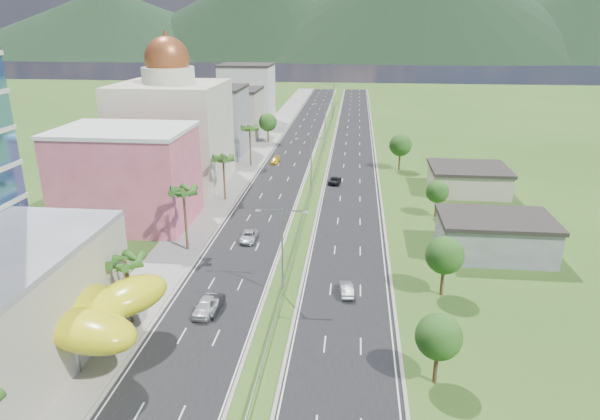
% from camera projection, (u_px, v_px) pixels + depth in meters
% --- Properties ---
extents(ground, '(500.00, 500.00, 0.00)m').
position_uv_depth(ground, '(270.00, 341.00, 55.07)').
color(ground, '#2D5119').
rests_on(ground, ground).
extents(road_left, '(11.00, 260.00, 0.04)m').
position_uv_depth(road_left, '(295.00, 147.00, 140.23)').
color(road_left, black).
rests_on(road_left, ground).
extents(road_right, '(11.00, 260.00, 0.04)m').
position_uv_depth(road_right, '(353.00, 149.00, 138.76)').
color(road_right, black).
rests_on(road_right, ground).
extents(sidewalk_left, '(7.00, 260.00, 0.12)m').
position_uv_depth(sidewalk_left, '(260.00, 146.00, 141.14)').
color(sidewalk_left, gray).
rests_on(sidewalk_left, ground).
extents(median_guardrail, '(0.10, 216.06, 0.76)m').
position_uv_depth(median_guardrail, '(319.00, 163.00, 122.40)').
color(median_guardrail, gray).
rests_on(median_guardrail, ground).
extents(streetlight_median_b, '(6.04, 0.25, 11.00)m').
position_uv_depth(streetlight_median_b, '(282.00, 243.00, 62.21)').
color(streetlight_median_b, gray).
rests_on(streetlight_median_b, ground).
extents(streetlight_median_c, '(6.04, 0.25, 11.00)m').
position_uv_depth(streetlight_median_c, '(311.00, 160.00, 99.73)').
color(streetlight_median_c, gray).
rests_on(streetlight_median_c, ground).
extents(streetlight_median_d, '(6.04, 0.25, 11.00)m').
position_uv_depth(streetlight_median_d, '(325.00, 119.00, 141.95)').
color(streetlight_median_d, gray).
rests_on(streetlight_median_d, ground).
extents(streetlight_median_e, '(6.04, 0.25, 11.00)m').
position_uv_depth(streetlight_median_e, '(333.00, 97.00, 184.16)').
color(streetlight_median_e, gray).
rests_on(streetlight_median_e, ground).
extents(lime_canopy, '(18.00, 15.00, 7.40)m').
position_uv_depth(lime_canopy, '(58.00, 308.00, 51.61)').
color(lime_canopy, '#CDC814').
rests_on(lime_canopy, ground).
extents(pink_shophouse, '(20.00, 15.00, 15.00)m').
position_uv_depth(pink_shophouse, '(127.00, 178.00, 85.34)').
color(pink_shophouse, '#C45065').
rests_on(pink_shophouse, ground).
extents(domed_building, '(20.00, 20.00, 28.70)m').
position_uv_depth(domed_building, '(173.00, 128.00, 105.63)').
color(domed_building, beige).
rests_on(domed_building, ground).
extents(midrise_grey, '(16.00, 15.00, 16.00)m').
position_uv_depth(midrise_grey, '(211.00, 122.00, 130.10)').
color(midrise_grey, slate).
rests_on(midrise_grey, ground).
extents(midrise_beige, '(16.00, 15.00, 13.00)m').
position_uv_depth(midrise_beige, '(232.00, 114.00, 151.24)').
color(midrise_beige, '#B5AD95').
rests_on(midrise_beige, ground).
extents(midrise_white, '(16.00, 15.00, 18.00)m').
position_uv_depth(midrise_white, '(247.00, 95.00, 171.99)').
color(midrise_white, silver).
rests_on(midrise_white, ground).
extents(shed_near, '(15.00, 10.00, 5.00)m').
position_uv_depth(shed_near, '(494.00, 238.00, 74.95)').
color(shed_near, slate).
rests_on(shed_near, ground).
extents(shed_far, '(14.00, 12.00, 4.40)m').
position_uv_depth(shed_far, '(468.00, 181.00, 103.00)').
color(shed_far, '#B5AD95').
rests_on(shed_far, ground).
extents(palm_tree_b, '(3.60, 3.60, 8.10)m').
position_uv_depth(palm_tree_b, '(126.00, 264.00, 56.12)').
color(palm_tree_b, '#47301C').
rests_on(palm_tree_b, ground).
extents(palm_tree_c, '(3.60, 3.60, 9.60)m').
position_uv_depth(palm_tree_c, '(184.00, 194.00, 74.40)').
color(palm_tree_c, '#47301C').
rests_on(palm_tree_c, ground).
extents(palm_tree_d, '(3.60, 3.60, 8.60)m').
position_uv_depth(palm_tree_d, '(223.00, 160.00, 96.30)').
color(palm_tree_d, '#47301C').
rests_on(palm_tree_d, ground).
extents(palm_tree_e, '(3.60, 3.60, 9.40)m').
position_uv_depth(palm_tree_e, '(250.00, 130.00, 119.49)').
color(palm_tree_e, '#47301C').
rests_on(palm_tree_e, ground).
extents(leafy_tree_lfar, '(4.90, 4.90, 8.05)m').
position_uv_depth(leafy_tree_lfar, '(268.00, 122.00, 143.85)').
color(leafy_tree_lfar, '#47301C').
rests_on(leafy_tree_lfar, ground).
extents(leafy_tree_ra, '(4.20, 4.20, 6.90)m').
position_uv_depth(leafy_tree_ra, '(439.00, 337.00, 47.23)').
color(leafy_tree_ra, '#47301C').
rests_on(leafy_tree_ra, ground).
extents(leafy_tree_rb, '(4.55, 4.55, 7.47)m').
position_uv_depth(leafy_tree_rb, '(445.00, 255.00, 62.75)').
color(leafy_tree_rb, '#47301C').
rests_on(leafy_tree_rb, ground).
extents(leafy_tree_rc, '(3.85, 3.85, 6.33)m').
position_uv_depth(leafy_tree_rc, '(437.00, 192.00, 88.99)').
color(leafy_tree_rc, '#47301C').
rests_on(leafy_tree_rc, ground).
extents(leafy_tree_rd, '(4.90, 4.90, 8.05)m').
position_uv_depth(leafy_tree_rd, '(400.00, 145.00, 117.12)').
color(leafy_tree_rd, '#47301C').
rests_on(leafy_tree_rd, ground).
extents(mountain_ridge, '(860.00, 140.00, 90.00)m').
position_uv_depth(mountain_ridge, '(417.00, 59.00, 471.34)').
color(mountain_ridge, black).
rests_on(mountain_ridge, ground).
extents(car_white_near_left, '(2.26, 5.07, 1.70)m').
position_uv_depth(car_white_near_left, '(206.00, 306.00, 60.12)').
color(car_white_near_left, silver).
rests_on(car_white_near_left, road_left).
extents(car_dark_left, '(1.84, 4.60, 1.49)m').
position_uv_depth(car_dark_left, '(213.00, 305.00, 60.56)').
color(car_dark_left, black).
rests_on(car_dark_left, road_left).
extents(car_silver_mid_left, '(2.28, 4.88, 1.35)m').
position_uv_depth(car_silver_mid_left, '(249.00, 236.00, 80.13)').
color(car_silver_mid_left, '#B1B4B9').
rests_on(car_silver_mid_left, road_left).
extents(car_yellow_far_left, '(1.87, 4.36, 1.25)m').
position_uv_depth(car_yellow_far_left, '(275.00, 160.00, 124.33)').
color(car_yellow_far_left, gold).
rests_on(car_yellow_far_left, road_left).
extents(car_silver_right, '(1.94, 4.36, 1.39)m').
position_uv_depth(car_silver_right, '(346.00, 289.00, 64.29)').
color(car_silver_right, '#96999D').
rests_on(car_silver_right, road_right).
extents(car_dark_far_right, '(2.74, 5.06, 1.35)m').
position_uv_depth(car_dark_far_right, '(335.00, 180.00, 108.71)').
color(car_dark_far_right, black).
rests_on(car_dark_far_right, road_right).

